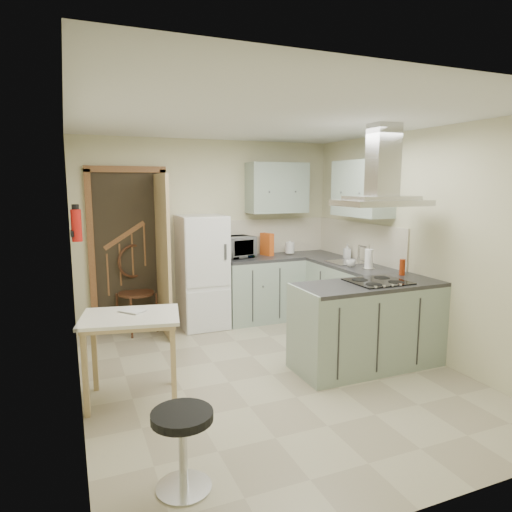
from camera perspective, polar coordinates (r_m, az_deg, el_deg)
name	(u,v)px	position (r m, az deg, el deg)	size (l,w,h in m)	color
floor	(272,374)	(4.77, 1.99, -14.58)	(4.20, 4.20, 0.00)	tan
ceiling	(273,119)	(4.41, 2.18, 16.69)	(4.20, 4.20, 0.00)	silver
back_wall	(210,232)	(6.38, -5.82, 3.05)	(3.60, 3.60, 0.00)	beige
left_wall	(73,265)	(4.03, -21.89, -1.10)	(4.20, 4.20, 0.00)	beige
right_wall	(419,243)	(5.42, 19.66, 1.50)	(4.20, 4.20, 0.00)	beige
doorway	(129,251)	(6.15, -15.57, 0.66)	(1.10, 0.12, 2.10)	brown
fridge	(202,272)	(6.11, -6.73, -1.97)	(0.60, 0.60, 1.50)	white
counter_back	(262,288)	(6.45, 0.70, -4.04)	(1.08, 0.60, 0.90)	#9EB2A0
counter_right	(339,293)	(6.26, 10.28, -4.60)	(0.60, 1.95, 0.90)	#9EB2A0
splashback	(273,236)	(6.71, 2.09, 2.54)	(1.68, 0.02, 0.50)	beige
wall_cabinet_back	(277,188)	(6.52, 2.65, 8.50)	(0.85, 0.35, 0.70)	#9EB2A0
wall_cabinet_right	(362,188)	(5.93, 13.14, 8.22)	(0.35, 0.90, 0.70)	#9EB2A0
peninsula	(368,325)	(4.97, 13.85, -8.36)	(1.55, 0.65, 0.90)	#9EB2A0
hob	(378,281)	(4.91, 14.99, -3.10)	(0.58, 0.50, 0.01)	black
extractor_hood	(381,203)	(4.81, 15.39, 6.43)	(0.90, 0.55, 0.10)	silver
sink	(347,262)	(6.03, 11.30, -0.74)	(0.45, 0.40, 0.01)	silver
fire_extinguisher	(76,225)	(4.89, -21.53, 3.57)	(0.10, 0.10, 0.32)	#B2140F
drop_leaf_table	(132,358)	(4.28, -15.22, -12.15)	(0.83, 0.62, 0.78)	tan
bentwood_chair	(136,293)	(6.09, -14.73, -4.54)	(0.45, 0.45, 1.02)	#472317
stool	(183,450)	(3.14, -9.12, -22.85)	(0.39, 0.39, 0.52)	black
microwave	(234,247)	(6.26, -2.77, 1.10)	(0.53, 0.36, 0.29)	black
kettle	(290,248)	(6.59, 4.25, 1.05)	(0.13, 0.13, 0.19)	silver
cereal_box	(267,244)	(6.47, 1.38, 1.47)	(0.08, 0.21, 0.32)	#DD571A
soap_bottle	(347,251)	(6.36, 11.32, 0.61)	(0.09, 0.09, 0.20)	#A6A4B0
paper_towel	(369,259)	(5.61, 13.92, -0.33)	(0.10, 0.10, 0.25)	white
cup	(351,263)	(5.72, 11.76, -0.88)	(0.11, 0.11, 0.09)	silver
red_bottle	(402,267)	(5.34, 17.81, -1.34)	(0.06, 0.06, 0.18)	#AC330E
book	(126,309)	(4.19, -15.92, -6.33)	(0.16, 0.21, 0.10)	brown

